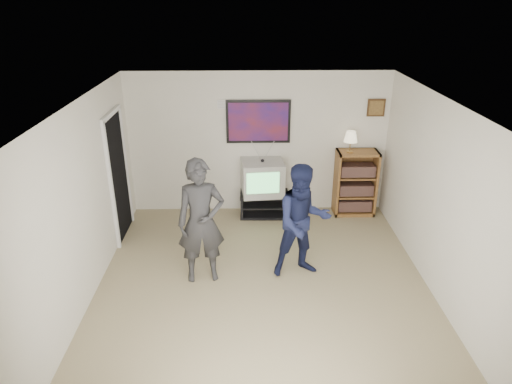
{
  "coord_description": "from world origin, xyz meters",
  "views": [
    {
      "loc": [
        -0.21,
        -5.11,
        3.7
      ],
      "look_at": [
        -0.08,
        0.64,
        1.15
      ],
      "focal_mm": 32.0,
      "sensor_mm": 36.0,
      "label": 1
    }
  ],
  "objects_px": {
    "media_stand": "(264,204)",
    "crt_television": "(262,177)",
    "bookshelf": "(355,183)",
    "person_tall": "(201,222)",
    "person_short": "(303,222)"
  },
  "relations": [
    {
      "from": "media_stand",
      "to": "crt_television",
      "type": "bearing_deg",
      "value": -178.87
    },
    {
      "from": "crt_television",
      "to": "bookshelf",
      "type": "relative_size",
      "value": 0.6
    },
    {
      "from": "person_tall",
      "to": "person_short",
      "type": "height_order",
      "value": "person_tall"
    },
    {
      "from": "crt_television",
      "to": "person_short",
      "type": "xyz_separation_m",
      "value": [
        0.48,
        -1.84,
        0.09
      ]
    },
    {
      "from": "bookshelf",
      "to": "person_tall",
      "type": "xyz_separation_m",
      "value": [
        -2.54,
        -1.98,
        0.29
      ]
    },
    {
      "from": "bookshelf",
      "to": "person_short",
      "type": "relative_size",
      "value": 0.72
    },
    {
      "from": "media_stand",
      "to": "person_tall",
      "type": "distance_m",
      "value": 2.24
    },
    {
      "from": "person_tall",
      "to": "person_short",
      "type": "xyz_separation_m",
      "value": [
        1.37,
        0.09,
        -0.06
      ]
    },
    {
      "from": "media_stand",
      "to": "person_tall",
      "type": "xyz_separation_m",
      "value": [
        -0.92,
        -1.93,
        0.66
      ]
    },
    {
      "from": "media_stand",
      "to": "bookshelf",
      "type": "xyz_separation_m",
      "value": [
        1.61,
        0.05,
        0.37
      ]
    },
    {
      "from": "person_short",
      "to": "crt_television",
      "type": "bearing_deg",
      "value": 93.82
    },
    {
      "from": "crt_television",
      "to": "person_short",
      "type": "bearing_deg",
      "value": -80.76
    },
    {
      "from": "person_tall",
      "to": "person_short",
      "type": "distance_m",
      "value": 1.38
    },
    {
      "from": "media_stand",
      "to": "crt_television",
      "type": "height_order",
      "value": "crt_television"
    },
    {
      "from": "bookshelf",
      "to": "person_tall",
      "type": "relative_size",
      "value": 0.67
    }
  ]
}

